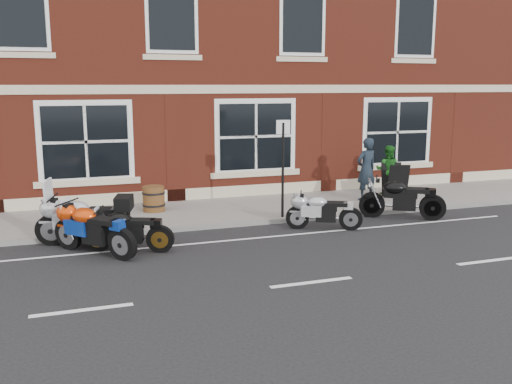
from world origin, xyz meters
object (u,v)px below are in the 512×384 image
at_px(moto_sport_silver, 322,210).
at_px(pedestrian_left, 366,169).
at_px(moto_touring_silver, 84,218).
at_px(pedestrian_right, 388,170).
at_px(moto_sport_black, 127,229).
at_px(a_board_sign, 395,180).
at_px(moto_sport_red, 94,227).
at_px(barrel_planter, 154,199).
at_px(parking_sign, 283,162).
at_px(moto_naked_black, 400,197).

bearing_deg(moto_sport_silver, pedestrian_left, -22.10).
bearing_deg(moto_touring_silver, pedestrian_right, -55.96).
height_order(moto_sport_black, pedestrian_left, pedestrian_left).
bearing_deg(moto_sport_black, a_board_sign, -49.34).
bearing_deg(moto_sport_red, barrel_planter, 20.24).
relative_size(moto_sport_black, barrel_planter, 2.69).
bearing_deg(a_board_sign, pedestrian_left, -160.03).
bearing_deg(parking_sign, pedestrian_left, 32.87).
bearing_deg(pedestrian_right, barrel_planter, 39.95).
distance_m(moto_touring_silver, moto_sport_black, 1.18).
distance_m(pedestrian_right, a_board_sign, 0.52).
relative_size(moto_touring_silver, pedestrian_right, 1.43).
relative_size(moto_touring_silver, parking_sign, 0.88).
bearing_deg(moto_sport_silver, moto_sport_black, 119.81).
bearing_deg(moto_touring_silver, moto_sport_silver, -75.32).
distance_m(moto_sport_silver, pedestrian_left, 3.50).
bearing_deg(pedestrian_left, moto_touring_silver, 2.21).
xyz_separation_m(barrel_planter, parking_sign, (3.08, -1.80, 1.12)).
bearing_deg(moto_sport_silver, moto_touring_silver, 110.79).
relative_size(pedestrian_left, a_board_sign, 1.78).
bearing_deg(moto_naked_black, parking_sign, 108.90).
bearing_deg(pedestrian_right, parking_sign, 62.90).
relative_size(moto_touring_silver, moto_sport_silver, 1.27).
relative_size(moto_naked_black, a_board_sign, 1.91).
bearing_deg(pedestrian_left, pedestrian_right, -163.56).
height_order(moto_touring_silver, moto_sport_silver, moto_touring_silver).
bearing_deg(pedestrian_left, moto_sport_black, 9.50).
height_order(moto_sport_silver, pedestrian_left, pedestrian_left).
bearing_deg(moto_sport_red, a_board_sign, -24.02).
height_order(pedestrian_right, a_board_sign, pedestrian_right).
distance_m(moto_sport_black, a_board_sign, 8.87).
xyz_separation_m(moto_sport_red, moto_sport_silver, (5.47, 0.35, -0.09)).
distance_m(pedestrian_right, barrel_planter, 7.35).
xyz_separation_m(moto_naked_black, pedestrian_left, (0.07, 1.96, 0.47)).
height_order(a_board_sign, parking_sign, parking_sign).
height_order(moto_sport_silver, pedestrian_right, pedestrian_right).
height_order(moto_sport_red, pedestrian_left, pedestrian_left).
bearing_deg(parking_sign, barrel_planter, 161.03).
height_order(moto_naked_black, pedestrian_right, pedestrian_right).
distance_m(moto_sport_red, moto_sport_black, 0.69).
height_order(pedestrian_left, pedestrian_right, pedestrian_left).
xyz_separation_m(moto_sport_silver, pedestrian_right, (3.63, 2.91, 0.41)).
bearing_deg(barrel_planter, pedestrian_left, -4.97).
height_order(moto_touring_silver, a_board_sign, moto_touring_silver).
height_order(moto_sport_red, pedestrian_right, pedestrian_right).
distance_m(moto_sport_black, pedestrian_left, 7.84).
height_order(moto_naked_black, barrel_planter, moto_naked_black).
xyz_separation_m(pedestrian_right, barrel_planter, (-7.34, -0.02, -0.43)).
bearing_deg(pedestrian_right, moto_sport_red, 59.47).
relative_size(moto_sport_red, pedestrian_left, 0.95).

